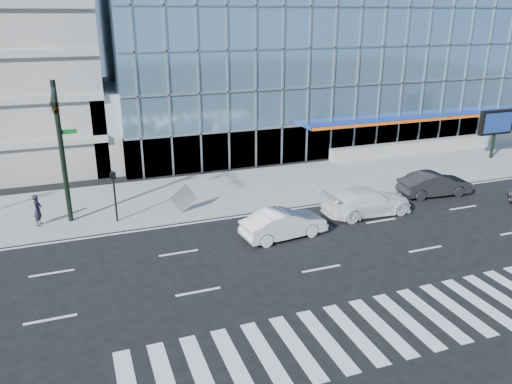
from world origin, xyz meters
TOP-DOWN VIEW (x-y plane):
  - ground at (0.00, 0.00)m, footprint 160.00×160.00m
  - sidewalk at (0.00, 8.00)m, footprint 120.00×8.00m
  - theatre_building at (14.00, 26.00)m, footprint 42.00×26.00m
  - ramp_block at (-6.00, 18.00)m, footprint 6.00×8.00m
  - retaining_wall at (24.00, 11.60)m, footprint 30.00×0.80m
  - traffic_signal at (-11.00, 4.57)m, footprint 1.14×5.74m
  - ped_signal_post at (-8.50, 4.94)m, footprint 0.30×0.33m
  - marquee_sign at (22.00, 7.99)m, footprint 3.20×0.43m
  - white_suv at (5.75, 1.21)m, footprint 5.64×2.34m
  - white_sedan at (-0.25, -0.07)m, footprint 4.88×2.19m
  - dark_sedan at (11.75, 2.51)m, footprint 4.95×2.10m
  - pedestrian at (-12.67, 5.94)m, footprint 0.60×0.76m
  - tilted_panel at (-4.59, 5.00)m, footprint 1.79×0.41m

SIDE VIEW (x-z plane):
  - ground at x=0.00m, z-range 0.00..0.00m
  - sidewalk at x=0.00m, z-range 0.00..0.15m
  - retaining_wall at x=24.00m, z-range 0.15..1.15m
  - white_sedan at x=-0.25m, z-range 0.00..1.56m
  - dark_sedan at x=11.75m, z-range 0.00..1.59m
  - white_suv at x=5.75m, z-range 0.00..1.63m
  - tilted_panel at x=-4.59m, z-range 0.15..1.96m
  - pedestrian at x=-12.67m, z-range 0.15..1.97m
  - ped_signal_post at x=-8.50m, z-range 0.64..3.64m
  - ramp_block at x=-6.00m, z-range 0.00..6.00m
  - marquee_sign at x=22.00m, z-range 1.07..5.07m
  - traffic_signal at x=-11.00m, z-range 2.16..10.16m
  - theatre_building at x=14.00m, z-range 0.00..15.00m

